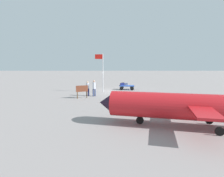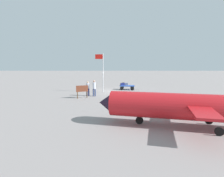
{
  "view_description": "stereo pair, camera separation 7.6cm",
  "coord_description": "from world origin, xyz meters",
  "px_view_note": "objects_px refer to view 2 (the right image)",
  "views": [
    {
      "loc": [
        0.05,
        22.61,
        3.55
      ],
      "look_at": [
        0.0,
        6.0,
        1.2
      ],
      "focal_mm": 29.23,
      "sensor_mm": 36.0,
      "label": 1
    },
    {
      "loc": [
        -0.03,
        22.61,
        3.55
      ],
      "look_at": [
        0.0,
        6.0,
        1.2
      ],
      "focal_mm": 29.23,
      "sensor_mm": 36.0,
      "label": 2
    }
  ],
  "objects_px": {
    "worker_trailing": "(94,87)",
    "signboard": "(82,90)",
    "airplane_near": "(190,107)",
    "luggage_cart": "(127,87)",
    "suitcase_tan": "(124,84)",
    "suitcase_olive": "(122,84)",
    "flagpole": "(102,69)",
    "suitcase_grey": "(126,84)",
    "worker_lead": "(88,87)"
  },
  "relations": [
    {
      "from": "suitcase_olive",
      "to": "flagpole",
      "type": "relative_size",
      "value": 0.12
    },
    {
      "from": "worker_lead",
      "to": "flagpole",
      "type": "relative_size",
      "value": 0.34
    },
    {
      "from": "worker_lead",
      "to": "signboard",
      "type": "bearing_deg",
      "value": 72.64
    },
    {
      "from": "flagpole",
      "to": "signboard",
      "type": "relative_size",
      "value": 3.6
    },
    {
      "from": "suitcase_tan",
      "to": "worker_trailing",
      "type": "bearing_deg",
      "value": 55.69
    },
    {
      "from": "suitcase_tan",
      "to": "flagpole",
      "type": "relative_size",
      "value": 0.13
    },
    {
      "from": "luggage_cart",
      "to": "worker_trailing",
      "type": "height_order",
      "value": "worker_trailing"
    },
    {
      "from": "suitcase_tan",
      "to": "suitcase_grey",
      "type": "relative_size",
      "value": 1.12
    },
    {
      "from": "suitcase_olive",
      "to": "suitcase_tan",
      "type": "xyz_separation_m",
      "value": [
        -0.22,
        -0.3,
        0.01
      ]
    },
    {
      "from": "airplane_near",
      "to": "worker_lead",
      "type": "bearing_deg",
      "value": -54.87
    },
    {
      "from": "worker_trailing",
      "to": "flagpole",
      "type": "bearing_deg",
      "value": -104.74
    },
    {
      "from": "worker_lead",
      "to": "airplane_near",
      "type": "xyz_separation_m",
      "value": [
        -6.87,
        9.77,
        0.24
      ]
    },
    {
      "from": "signboard",
      "to": "worker_trailing",
      "type": "bearing_deg",
      "value": -135.39
    },
    {
      "from": "suitcase_grey",
      "to": "worker_lead",
      "type": "height_order",
      "value": "worker_lead"
    },
    {
      "from": "suitcase_olive",
      "to": "worker_trailing",
      "type": "height_order",
      "value": "worker_trailing"
    },
    {
      "from": "airplane_near",
      "to": "suitcase_tan",
      "type": "bearing_deg",
      "value": -79.76
    },
    {
      "from": "signboard",
      "to": "airplane_near",
      "type": "bearing_deg",
      "value": 130.59
    },
    {
      "from": "worker_lead",
      "to": "suitcase_olive",
      "type": "bearing_deg",
      "value": -130.64
    },
    {
      "from": "suitcase_olive",
      "to": "flagpole",
      "type": "height_order",
      "value": "flagpole"
    },
    {
      "from": "luggage_cart",
      "to": "flagpole",
      "type": "relative_size",
      "value": 0.44
    },
    {
      "from": "suitcase_grey",
      "to": "worker_trailing",
      "type": "xyz_separation_m",
      "value": [
        3.82,
        5.07,
        0.25
      ]
    },
    {
      "from": "flagpole",
      "to": "luggage_cart",
      "type": "bearing_deg",
      "value": -147.21
    },
    {
      "from": "suitcase_olive",
      "to": "signboard",
      "type": "bearing_deg",
      "value": 53.48
    },
    {
      "from": "worker_lead",
      "to": "signboard",
      "type": "xyz_separation_m",
      "value": [
        0.4,
        1.28,
        -0.06
      ]
    },
    {
      "from": "suitcase_grey",
      "to": "suitcase_tan",
      "type": "bearing_deg",
      "value": -11.69
    },
    {
      "from": "flagpole",
      "to": "worker_lead",
      "type": "bearing_deg",
      "value": 60.53
    },
    {
      "from": "suitcase_olive",
      "to": "worker_lead",
      "type": "xyz_separation_m",
      "value": [
        3.99,
        4.65,
        0.21
      ]
    },
    {
      "from": "airplane_near",
      "to": "worker_trailing",
      "type": "bearing_deg",
      "value": -57.27
    },
    {
      "from": "suitcase_olive",
      "to": "flagpole",
      "type": "distance_m",
      "value": 3.93
    },
    {
      "from": "luggage_cart",
      "to": "suitcase_tan",
      "type": "distance_m",
      "value": 0.62
    },
    {
      "from": "suitcase_olive",
      "to": "luggage_cart",
      "type": "bearing_deg",
      "value": 170.71
    },
    {
      "from": "luggage_cart",
      "to": "flagpole",
      "type": "height_order",
      "value": "flagpole"
    },
    {
      "from": "luggage_cart",
      "to": "flagpole",
      "type": "xyz_separation_m",
      "value": [
        3.16,
        2.04,
        2.36
      ]
    },
    {
      "from": "luggage_cart",
      "to": "worker_trailing",
      "type": "bearing_deg",
      "value": 50.73
    },
    {
      "from": "luggage_cart",
      "to": "suitcase_tan",
      "type": "xyz_separation_m",
      "value": [
        0.37,
        -0.39,
        0.31
      ]
    },
    {
      "from": "suitcase_tan",
      "to": "signboard",
      "type": "xyz_separation_m",
      "value": [
        4.62,
        6.23,
        0.14
      ]
    },
    {
      "from": "luggage_cart",
      "to": "suitcase_grey",
      "type": "height_order",
      "value": "suitcase_grey"
    },
    {
      "from": "worker_lead",
      "to": "signboard",
      "type": "distance_m",
      "value": 1.34
    },
    {
      "from": "luggage_cart",
      "to": "worker_trailing",
      "type": "distance_m",
      "value": 6.15
    },
    {
      "from": "worker_lead",
      "to": "signboard",
      "type": "height_order",
      "value": "worker_lead"
    },
    {
      "from": "worker_lead",
      "to": "luggage_cart",
      "type": "bearing_deg",
      "value": -135.19
    },
    {
      "from": "airplane_near",
      "to": "luggage_cart",
      "type": "bearing_deg",
      "value": -80.93
    },
    {
      "from": "luggage_cart",
      "to": "flagpole",
      "type": "distance_m",
      "value": 4.44
    },
    {
      "from": "airplane_near",
      "to": "flagpole",
      "type": "height_order",
      "value": "flagpole"
    },
    {
      "from": "suitcase_olive",
      "to": "suitcase_grey",
      "type": "bearing_deg",
      "value": -156.85
    },
    {
      "from": "worker_trailing",
      "to": "signboard",
      "type": "distance_m",
      "value": 1.57
    },
    {
      "from": "luggage_cart",
      "to": "signboard",
      "type": "distance_m",
      "value": 7.69
    },
    {
      "from": "flagpole",
      "to": "signboard",
      "type": "distance_m",
      "value": 4.63
    },
    {
      "from": "suitcase_grey",
      "to": "worker_trailing",
      "type": "bearing_deg",
      "value": 52.97
    },
    {
      "from": "suitcase_grey",
      "to": "worker_trailing",
      "type": "distance_m",
      "value": 6.35
    }
  ]
}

